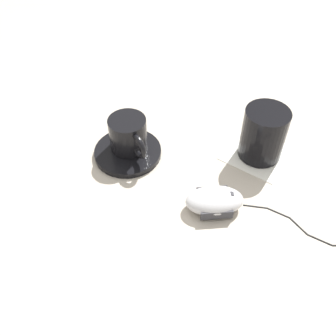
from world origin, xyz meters
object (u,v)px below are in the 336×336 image
at_px(saucer, 128,152).
at_px(coffee_cup, 128,136).
at_px(computer_mouse, 215,201).
at_px(drinking_glass, 263,134).

xyz_separation_m(saucer, coffee_cup, (-0.00, -0.00, 0.04)).
relative_size(coffee_cup, computer_mouse, 0.81).
height_order(saucer, coffee_cup, coffee_cup).
bearing_deg(drinking_glass, computer_mouse, 75.48).
height_order(coffee_cup, drinking_glass, drinking_glass).
distance_m(coffee_cup, computer_mouse, 0.21).
height_order(computer_mouse, drinking_glass, drinking_glass).
bearing_deg(saucer, coffee_cup, -105.16).
distance_m(coffee_cup, drinking_glass, 0.25).
height_order(coffee_cup, computer_mouse, coffee_cup).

